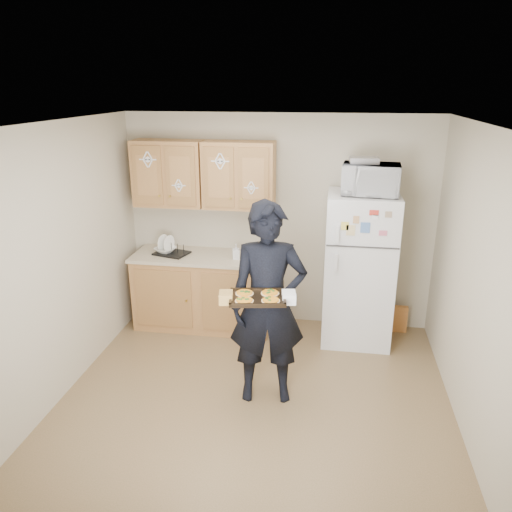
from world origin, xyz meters
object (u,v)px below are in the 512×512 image
object	(u,v)px
person	(268,305)
baking_tray	(257,298)
microwave	(371,179)
dish_rack	(171,248)
refrigerator	(359,269)

from	to	relation	value
person	baking_tray	bearing A→B (deg)	-109.23
baking_tray	microwave	size ratio (longest dim) A/B	0.79
person	dish_rack	distance (m)	1.87
baking_tray	dish_rack	bearing A→B (deg)	118.67
dish_rack	microwave	bearing A→B (deg)	-2.10
baking_tray	dish_rack	world-z (taller)	baking_tray
baking_tray	person	bearing A→B (deg)	70.77
refrigerator	microwave	world-z (taller)	microwave
person	microwave	xyz separation A→B (m)	(0.90, 1.24, 0.92)
refrigerator	dish_rack	world-z (taller)	refrigerator
refrigerator	baking_tray	xyz separation A→B (m)	(-0.89, -1.58, 0.27)
person	microwave	world-z (taller)	microwave
refrigerator	baking_tray	distance (m)	1.84
baking_tray	dish_rack	distance (m)	2.06
refrigerator	baking_tray	world-z (taller)	refrigerator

